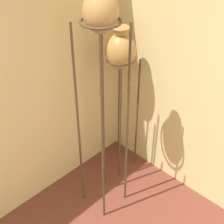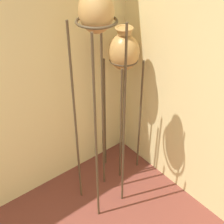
{
  "view_description": "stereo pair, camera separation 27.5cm",
  "coord_description": "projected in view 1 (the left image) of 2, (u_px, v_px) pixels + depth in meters",
  "views": [
    {
      "loc": [
        -0.1,
        0.01,
        2.54
      ],
      "look_at": [
        1.58,
        1.66,
        0.89
      ],
      "focal_mm": 50.0,
      "sensor_mm": 36.0,
      "label": 1
    },
    {
      "loc": [
        0.1,
        -0.18,
        2.54
      ],
      "look_at": [
        1.58,
        1.66,
        0.89
      ],
      "focal_mm": 50.0,
      "sensor_mm": 36.0,
      "label": 2
    }
  ],
  "objects": [
    {
      "name": "vase_stand_medium",
      "position": [
        121.0,
        56.0,
        2.83
      ],
      "size": [
        0.28,
        0.28,
        1.61
      ],
      "color": "#473823",
      "rests_on": "ground_plane"
    },
    {
      "name": "vase_stand_tall",
      "position": [
        101.0,
        27.0,
        2.16
      ],
      "size": [
        0.32,
        0.32,
        2.13
      ],
      "color": "#473823",
      "rests_on": "ground_plane"
    }
  ]
}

